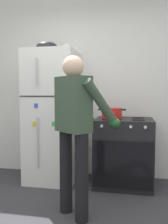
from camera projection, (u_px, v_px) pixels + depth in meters
kitchen_wall_back at (90, 86)px, 3.70m from camera, size 6.00×0.10×2.70m
refrigerator at (53, 117)px, 3.45m from camera, size 0.68×0.72×1.82m
stove_range at (124, 152)px, 3.28m from camera, size 0.76×0.67×0.90m
person_cook at (76, 122)px, 2.42m from camera, size 0.66×0.70×1.60m
red_pot at (112, 113)px, 3.24m from camera, size 0.36×0.26×0.14m
coffee_mug at (66, 48)px, 3.39m from camera, size 0.11×0.08×0.10m
mixing_bowl at (47, 47)px, 3.39m from camera, size 0.29×0.29×0.13m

